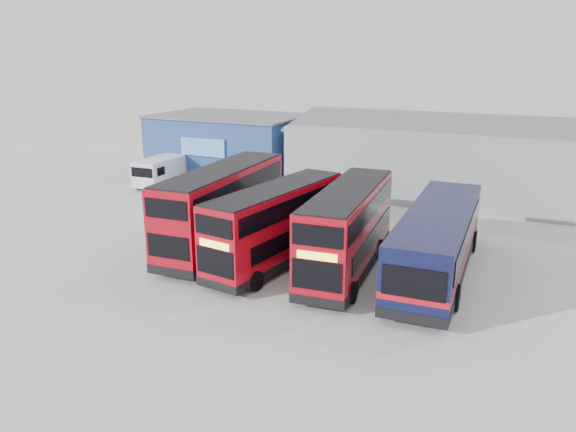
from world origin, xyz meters
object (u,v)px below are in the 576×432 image
(double_decker_right, at_px, (348,231))
(single_decker_blue, at_px, (437,244))
(maintenance_shed, at_px, (507,161))
(double_decker_left, at_px, (223,209))
(double_decker_centre, at_px, (277,226))
(panel_van, at_px, (162,170))
(office_block, at_px, (230,145))

(double_decker_right, height_order, single_decker_blue, double_decker_right)
(maintenance_shed, bearing_deg, single_decker_blue, -95.40)
(double_decker_left, bearing_deg, double_decker_centre, 162.94)
(single_decker_blue, xyz_separation_m, panel_van, (-23.01, 9.62, -0.36))
(office_block, relative_size, double_decker_centre, 1.28)
(maintenance_shed, bearing_deg, double_decker_right, -106.81)
(office_block, bearing_deg, maintenance_shed, 5.21)
(office_block, relative_size, maintenance_shed, 0.40)
(office_block, height_order, double_decker_centre, office_block)
(panel_van, bearing_deg, double_decker_left, -43.66)
(maintenance_shed, distance_m, double_decker_right, 19.57)
(maintenance_shed, xyz_separation_m, double_decker_right, (-5.66, -18.73, -0.54))
(double_decker_left, xyz_separation_m, double_decker_right, (7.13, -0.39, -0.13))
(office_block, relative_size, single_decker_blue, 1.01)
(maintenance_shed, relative_size, double_decker_centre, 3.18)
(office_block, bearing_deg, panel_van, -114.35)
(double_decker_centre, relative_size, single_decker_blue, 0.79)
(double_decker_centre, distance_m, double_decker_right, 3.54)
(office_block, relative_size, double_decker_left, 1.17)
(maintenance_shed, relative_size, single_decker_blue, 2.51)
(office_block, bearing_deg, double_decker_right, -45.65)
(maintenance_shed, bearing_deg, double_decker_centre, -115.43)
(double_decker_centre, height_order, double_decker_right, double_decker_right)
(double_decker_right, bearing_deg, panel_van, 145.71)
(office_block, distance_m, maintenance_shed, 22.09)
(double_decker_left, relative_size, single_decker_blue, 0.87)
(double_decker_left, bearing_deg, double_decker_right, 174.00)
(double_decker_left, relative_size, panel_van, 2.00)
(double_decker_right, relative_size, single_decker_blue, 0.82)
(double_decker_centre, relative_size, panel_van, 1.82)
(panel_van, bearing_deg, maintenance_shed, 15.39)
(double_decker_right, bearing_deg, double_decker_centre, -176.07)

